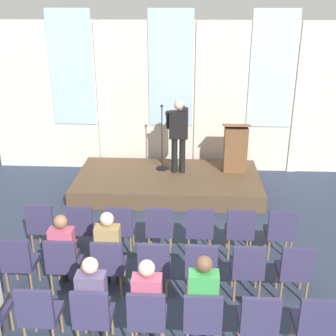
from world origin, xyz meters
TOP-DOWN VIEW (x-y plane):
  - rear_partition at (0.03, 6.55)m, footprint 8.99×0.14m
  - stage_platform at (0.00, 5.19)m, footprint 4.17×2.14m
  - speaker at (0.22, 5.41)m, footprint 0.50×0.69m
  - mic_stand at (-0.16, 5.56)m, footprint 0.28×0.28m
  - lectern at (1.54, 5.58)m, footprint 0.60×0.48m
  - chair_r0_c0 at (-2.02, 2.52)m, footprint 0.46×0.44m
  - chair_r0_c1 at (-1.35, 2.52)m, footprint 0.46×0.44m
  - chair_r0_c2 at (-0.67, 2.52)m, footprint 0.46×0.44m
  - chair_r0_c3 at (0.00, 2.52)m, footprint 0.46×0.44m
  - chair_r0_c4 at (0.67, 2.52)m, footprint 0.46×0.44m
  - chair_r0_c5 at (1.35, 2.52)m, footprint 0.46×0.44m
  - chair_r0_c6 at (2.02, 2.52)m, footprint 0.46×0.44m
  - chair_r1_c0 at (-2.02, 1.42)m, footprint 0.46×0.44m
  - chair_r1_c1 at (-1.35, 1.42)m, footprint 0.46×0.44m
  - audience_r1_c1 at (-1.35, 1.51)m, footprint 0.36×0.39m
  - chair_r1_c2 at (-0.67, 1.42)m, footprint 0.46×0.44m
  - audience_r1_c2 at (-0.67, 1.51)m, footprint 0.36×0.39m
  - chair_r1_c3 at (0.00, 1.42)m, footprint 0.46×0.44m
  - chair_r1_c4 at (0.67, 1.42)m, footprint 0.46×0.44m
  - chair_r1_c5 at (1.35, 1.42)m, footprint 0.46×0.44m
  - chair_r1_c6 at (2.02, 1.42)m, footprint 0.46×0.44m
  - chair_r2_c1 at (-1.35, 0.33)m, footprint 0.46×0.44m
  - chair_r2_c2 at (-0.67, 0.33)m, footprint 0.46×0.44m
  - audience_r2_c2 at (-0.67, 0.41)m, footprint 0.36×0.39m
  - chair_r2_c3 at (0.00, 0.33)m, footprint 0.46×0.44m
  - audience_r2_c3 at (0.00, 0.41)m, footprint 0.36×0.39m
  - chair_r2_c4 at (0.67, 0.33)m, footprint 0.46×0.44m
  - audience_r2_c4 at (0.67, 0.41)m, footprint 0.36×0.39m
  - chair_r2_c5 at (1.35, 0.33)m, footprint 0.46×0.44m
  - chair_r2_c6 at (2.02, 0.33)m, footprint 0.46×0.44m

SIDE VIEW (x-z plane):
  - stage_platform at x=0.00m, z-range 0.00..0.37m
  - chair_r0_c0 at x=-2.02m, z-range 0.06..1.00m
  - chair_r0_c1 at x=-1.35m, z-range 0.06..1.00m
  - chair_r0_c2 at x=-0.67m, z-range 0.06..1.00m
  - chair_r0_c3 at x=0.00m, z-range 0.06..1.00m
  - chair_r0_c4 at x=0.67m, z-range 0.06..1.00m
  - chair_r0_c5 at x=1.35m, z-range 0.06..1.00m
  - chair_r0_c6 at x=2.02m, z-range 0.06..1.00m
  - chair_r1_c0 at x=-2.02m, z-range 0.06..1.00m
  - chair_r1_c1 at x=-1.35m, z-range 0.06..1.00m
  - chair_r1_c2 at x=-0.67m, z-range 0.06..1.00m
  - chair_r1_c3 at x=0.00m, z-range 0.06..1.00m
  - chair_r1_c4 at x=0.67m, z-range 0.06..1.00m
  - chair_r1_c5 at x=1.35m, z-range 0.06..1.00m
  - chair_r1_c6 at x=2.02m, z-range 0.06..1.00m
  - chair_r2_c1 at x=-1.35m, z-range 0.06..1.00m
  - chair_r2_c2 at x=-0.67m, z-range 0.06..1.00m
  - chair_r2_c3 at x=0.00m, z-range 0.06..1.00m
  - chair_r2_c4 at x=0.67m, z-range 0.06..1.00m
  - chair_r2_c5 at x=1.35m, z-range 0.06..1.00m
  - chair_r2_c6 at x=2.02m, z-range 0.06..1.00m
  - mic_stand at x=-0.16m, z-range -0.07..1.48m
  - audience_r1_c1 at x=-1.35m, z-range 0.07..1.35m
  - audience_r2_c3 at x=0.00m, z-range 0.07..1.37m
  - audience_r2_c2 at x=-0.67m, z-range 0.07..1.38m
  - audience_r1_c2 at x=-0.67m, z-range 0.07..1.41m
  - audience_r2_c4 at x=0.67m, z-range 0.07..1.45m
  - lectern at x=1.54m, z-range 0.34..1.50m
  - speaker at x=0.22m, z-range 0.51..2.19m
  - rear_partition at x=0.03m, z-range -0.06..3.87m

